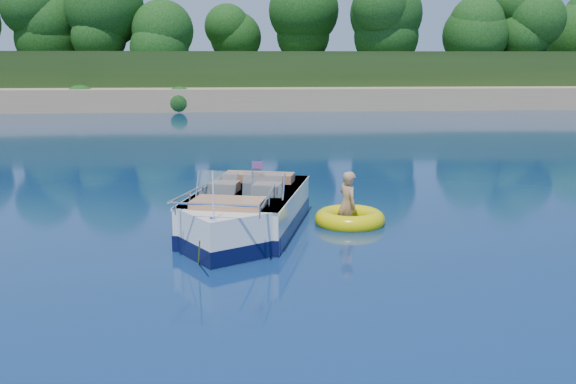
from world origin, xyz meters
name	(u,v)px	position (x,y,z in m)	size (l,w,h in m)	color
ground	(466,298)	(0.00, 0.00, 0.00)	(160.00, 160.00, 0.00)	#0A2146
shoreline	(266,82)	(0.00, 63.77, 0.98)	(170.00, 59.00, 6.00)	#A0865C
treeline	(280,31)	(0.04, 41.01, 5.55)	(150.00, 7.12, 8.19)	black
motorboat	(244,216)	(-3.21, 3.88, 0.36)	(2.87, 5.49, 1.86)	white
tow_tube	(350,219)	(-0.95, 4.47, 0.10)	(1.88, 1.88, 0.40)	yellow
boy	(346,223)	(-1.01, 4.53, 0.00)	(0.55, 0.36, 1.51)	tan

